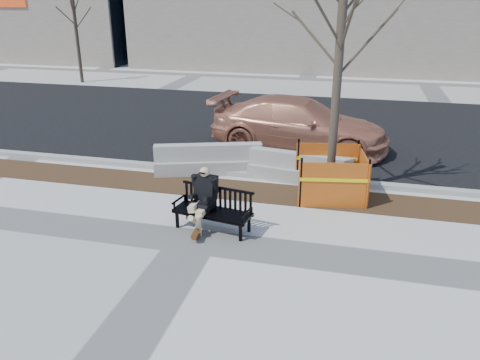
{
  "coord_description": "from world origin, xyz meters",
  "views": [
    {
      "loc": [
        2.74,
        -7.5,
        4.34
      ],
      "look_at": [
        0.62,
        1.14,
        0.85
      ],
      "focal_mm": 35.87,
      "sensor_mm": 36.0,
      "label": 1
    }
  ],
  "objects_px": {
    "bench": "(213,229)",
    "tree_fence": "(329,195)",
    "seated_man": "(204,226)",
    "sedan": "(298,149)",
    "jersey_barrier_left": "(209,173)",
    "jersey_barrier_right": "(299,181)"
  },
  "relations": [
    {
      "from": "bench",
      "to": "jersey_barrier_left",
      "type": "height_order",
      "value": "bench"
    },
    {
      "from": "bench",
      "to": "jersey_barrier_right",
      "type": "distance_m",
      "value": 3.25
    },
    {
      "from": "bench",
      "to": "tree_fence",
      "type": "height_order",
      "value": "tree_fence"
    },
    {
      "from": "bench",
      "to": "sedan",
      "type": "xyz_separation_m",
      "value": [
        0.95,
        5.62,
        0.0
      ]
    },
    {
      "from": "bench",
      "to": "sedan",
      "type": "height_order",
      "value": "sedan"
    },
    {
      "from": "bench",
      "to": "jersey_barrier_right",
      "type": "bearing_deg",
      "value": 76.04
    },
    {
      "from": "bench",
      "to": "tree_fence",
      "type": "distance_m",
      "value": 3.09
    },
    {
      "from": "bench",
      "to": "jersey_barrier_right",
      "type": "height_order",
      "value": "bench"
    },
    {
      "from": "jersey_barrier_left",
      "to": "jersey_barrier_right",
      "type": "bearing_deg",
      "value": -19.18
    },
    {
      "from": "seated_man",
      "to": "sedan",
      "type": "distance_m",
      "value": 5.66
    },
    {
      "from": "seated_man",
      "to": "jersey_barrier_left",
      "type": "height_order",
      "value": "seated_man"
    },
    {
      "from": "bench",
      "to": "jersey_barrier_left",
      "type": "xyz_separation_m",
      "value": [
        -1.02,
        3.0,
        0.0
      ]
    },
    {
      "from": "jersey_barrier_right",
      "to": "jersey_barrier_left",
      "type": "bearing_deg",
      "value": -172.16
    },
    {
      "from": "bench",
      "to": "tree_fence",
      "type": "relative_size",
      "value": 0.28
    },
    {
      "from": "seated_man",
      "to": "sedan",
      "type": "relative_size",
      "value": 0.24
    },
    {
      "from": "bench",
      "to": "seated_man",
      "type": "height_order",
      "value": "seated_man"
    },
    {
      "from": "jersey_barrier_left",
      "to": "jersey_barrier_right",
      "type": "height_order",
      "value": "jersey_barrier_left"
    },
    {
      "from": "bench",
      "to": "jersey_barrier_right",
      "type": "relative_size",
      "value": 0.61
    },
    {
      "from": "sedan",
      "to": "jersey_barrier_left",
      "type": "bearing_deg",
      "value": 150.47
    },
    {
      "from": "jersey_barrier_left",
      "to": "bench",
      "type": "bearing_deg",
      "value": -89.51
    },
    {
      "from": "tree_fence",
      "to": "jersey_barrier_right",
      "type": "height_order",
      "value": "tree_fence"
    },
    {
      "from": "bench",
      "to": "jersey_barrier_right",
      "type": "xyz_separation_m",
      "value": [
        1.33,
        2.97,
        0.0
      ]
    }
  ]
}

